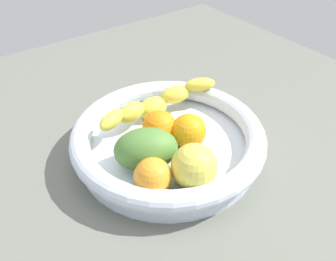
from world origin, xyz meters
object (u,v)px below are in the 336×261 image
object	(u,v)px
orange_mid_left	(189,131)
orange_mid_right	(159,128)
fruit_bowl	(168,140)
mango_green	(146,149)
apple_yellow	(194,167)
banana_draped_left	(155,104)
orange_front	(153,177)

from	to	relation	value
orange_mid_left	orange_mid_right	world-z (taller)	same
fruit_bowl	mango_green	bearing A→B (deg)	-68.53
orange_mid_left	apple_yellow	world-z (taller)	apple_yellow
fruit_bowl	mango_green	xyz separation A→B (cm)	(2.53, -6.44, 2.83)
orange_mid_left	mango_green	bearing A→B (deg)	-90.24
banana_draped_left	orange_mid_left	world-z (taller)	same
apple_yellow	orange_mid_right	bearing A→B (deg)	171.68
mango_green	orange_mid_left	bearing A→B (deg)	89.76
fruit_bowl	orange_front	size ratio (longest dim) A/B	5.86
fruit_bowl	banana_draped_left	xyz separation A→B (cm)	(-7.92, 2.57, 2.73)
fruit_bowl	orange_mid_left	xyz separation A→B (cm)	(2.57, 2.75, 2.46)
apple_yellow	orange_front	bearing A→B (deg)	-113.43
orange_front	mango_green	distance (cm)	6.10
orange_mid_left	mango_green	world-z (taller)	mango_green
mango_green	banana_draped_left	bearing A→B (deg)	139.23
banana_draped_left	mango_green	distance (cm)	13.81
banana_draped_left	orange_mid_left	bearing A→B (deg)	0.98
orange_front	orange_mid_right	xyz separation A→B (cm)	(-9.50, 7.95, 0.16)
orange_mid_right	apple_yellow	xyz separation A→B (cm)	(12.17, -1.78, 0.57)
orange_front	apple_yellow	world-z (taller)	apple_yellow
orange_front	apple_yellow	size ratio (longest dim) A/B	0.81
orange_mid_right	mango_green	world-z (taller)	mango_green
orange_front	orange_mid_right	world-z (taller)	orange_mid_right
fruit_bowl	mango_green	size ratio (longest dim) A/B	3.28
banana_draped_left	mango_green	size ratio (longest dim) A/B	2.55
fruit_bowl	orange_mid_left	world-z (taller)	orange_mid_left
banana_draped_left	orange_mid_left	xyz separation A→B (cm)	(10.50, 0.18, -0.27)
banana_draped_left	apple_yellow	xyz separation A→B (cm)	(18.70, -5.27, 0.30)
orange_front	apple_yellow	distance (cm)	6.76
orange_front	fruit_bowl	bearing A→B (deg)	132.45
banana_draped_left	orange_mid_right	world-z (taller)	same
orange_mid_left	apple_yellow	xyz separation A→B (cm)	(8.21, -5.45, 0.57)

